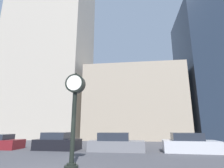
# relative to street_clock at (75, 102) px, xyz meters

# --- Properties ---
(building_tall_tower) EXTENTS (14.67, 12.00, 36.09)m
(building_tall_tower) POSITION_rel_street_clock_xyz_m (-13.36, 22.35, 14.84)
(building_tall_tower) COLOR #ADA393
(building_tall_tower) RESTS_ON ground_plane
(building_storefront_row) EXTENTS (15.65, 12.00, 11.52)m
(building_storefront_row) POSITION_rel_street_clock_xyz_m (3.08, 22.35, 2.55)
(building_storefront_row) COLOR gray
(building_storefront_row) RESTS_ON ground_plane
(building_glass_modern) EXTENTS (13.71, 12.00, 22.79)m
(building_glass_modern) POSITION_rel_street_clock_xyz_m (18.66, 22.35, 8.19)
(building_glass_modern) COLOR #1E2838
(building_glass_modern) RESTS_ON ground_plane
(street_clock) EXTENTS (1.00, 0.68, 4.80)m
(street_clock) POSITION_rel_street_clock_xyz_m (0.00, 0.00, 0.00)
(street_clock) COLOR black
(street_clock) RESTS_ON ground_plane
(car_black) EXTENTS (3.85, 1.96, 1.46)m
(car_black) POSITION_rel_street_clock_xyz_m (-3.65, 6.41, -2.59)
(car_black) COLOR black
(car_black) RESTS_ON ground_plane
(car_grey) EXTENTS (4.54, 1.73, 1.47)m
(car_grey) POSITION_rel_street_clock_xyz_m (1.50, 6.13, -2.59)
(car_grey) COLOR slate
(car_grey) RESTS_ON ground_plane
(car_silver) EXTENTS (4.23, 2.12, 1.47)m
(car_silver) POSITION_rel_street_clock_xyz_m (7.30, 6.23, -2.59)
(car_silver) COLOR #BCBCC1
(car_silver) RESTS_ON ground_plane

